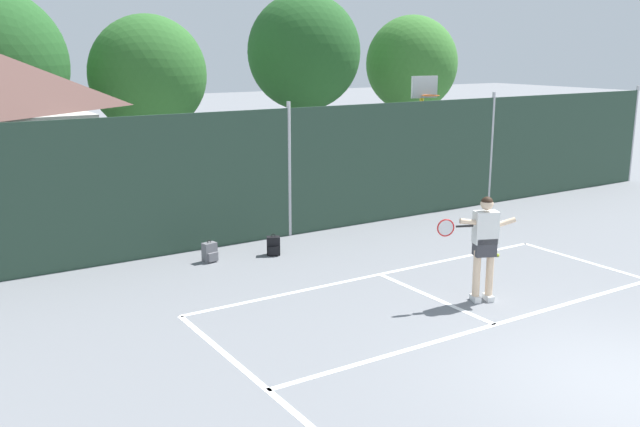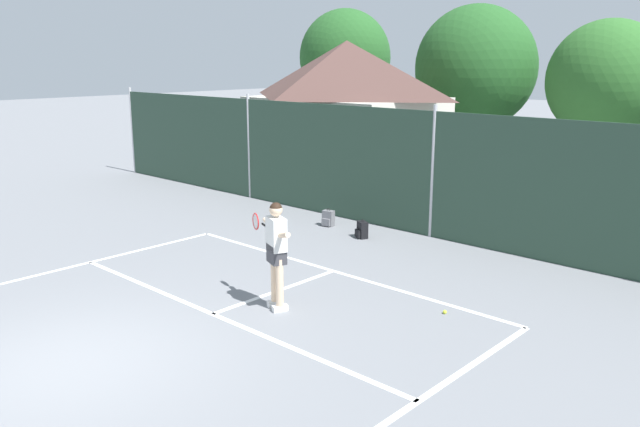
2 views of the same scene
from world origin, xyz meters
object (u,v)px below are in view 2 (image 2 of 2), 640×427
at_px(tennis_player, 276,246).
at_px(backpack_black, 362,230).
at_px(tennis_ball, 445,312).
at_px(backpack_grey, 328,219).

xyz_separation_m(tennis_player, backpack_black, (-1.71, 4.39, -0.92)).
bearing_deg(tennis_ball, backpack_black, 146.05).
bearing_deg(backpack_black, backpack_grey, 168.05).
distance_m(tennis_player, backpack_grey, 5.65).
bearing_deg(tennis_player, backpack_grey, 123.10).
relative_size(backpack_grey, backpack_black, 1.00).
height_order(tennis_player, backpack_grey, tennis_player).
bearing_deg(backpack_black, tennis_ball, -33.95).
height_order(backpack_grey, backpack_black, same).
bearing_deg(tennis_ball, tennis_player, -142.12).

